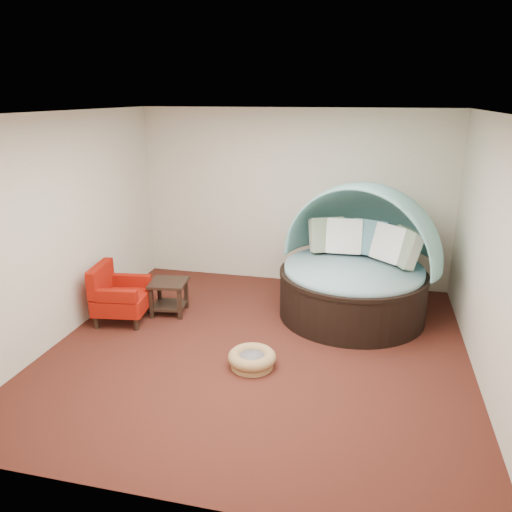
% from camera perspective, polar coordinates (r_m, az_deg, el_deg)
% --- Properties ---
extents(floor, '(5.00, 5.00, 0.00)m').
position_cam_1_polar(floor, '(6.23, 0.20, -10.63)').
color(floor, '#4E2016').
rests_on(floor, ground).
extents(wall_back, '(5.00, 0.00, 5.00)m').
position_cam_1_polar(wall_back, '(8.08, 4.29, 6.62)').
color(wall_back, beige).
rests_on(wall_back, floor).
extents(wall_front, '(5.00, 0.00, 5.00)m').
position_cam_1_polar(wall_front, '(3.47, -9.37, -9.41)').
color(wall_front, beige).
rests_on(wall_front, floor).
extents(wall_left, '(0.00, 5.00, 5.00)m').
position_cam_1_polar(wall_left, '(6.70, -21.11, 3.09)').
color(wall_left, beige).
rests_on(wall_left, floor).
extents(wall_right, '(0.00, 5.00, 5.00)m').
position_cam_1_polar(wall_right, '(5.70, 25.50, 0.04)').
color(wall_right, beige).
rests_on(wall_right, floor).
extents(ceiling, '(5.00, 5.00, 0.00)m').
position_cam_1_polar(ceiling, '(5.48, 0.23, 16.05)').
color(ceiling, white).
rests_on(ceiling, wall_back).
extents(canopy_daybed, '(2.64, 2.60, 1.86)m').
position_cam_1_polar(canopy_daybed, '(7.04, 11.54, 0.07)').
color(canopy_daybed, black).
rests_on(canopy_daybed, floor).
extents(pet_basket, '(0.68, 0.68, 0.19)m').
position_cam_1_polar(pet_basket, '(5.83, -0.46, -11.66)').
color(pet_basket, olive).
rests_on(pet_basket, floor).
extents(red_armchair, '(0.78, 0.78, 0.81)m').
position_cam_1_polar(red_armchair, '(7.09, -15.49, -4.35)').
color(red_armchair, black).
rests_on(red_armchair, floor).
extents(side_table, '(0.56, 0.56, 0.48)m').
position_cam_1_polar(side_table, '(7.19, -9.92, -4.14)').
color(side_table, black).
rests_on(side_table, floor).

